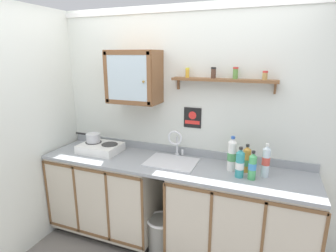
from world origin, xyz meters
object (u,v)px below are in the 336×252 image
Objects in this scene: saucepan at (93,137)px; bottle_detergent_teal_4 at (240,164)px; hot_plate_stove at (100,148)px; bottle_opaque_white_1 at (232,155)px; wall_cabinet at (134,77)px; trash_bin at (161,234)px; bottle_water_clear_3 at (266,161)px; warning_sign at (192,118)px; bottle_soda_green_2 at (252,166)px; sink at (172,164)px; bottle_juice_amber_0 at (247,160)px.

bottle_detergent_teal_4 is (1.60, -0.11, -0.02)m from saucepan.
bottle_opaque_white_1 is at bearing 1.28° from hot_plate_stove.
wall_cabinet reaches higher than trash_bin.
saucepan is 1.03× the size of bottle_water_clear_3.
bottle_water_clear_3 is at bearing -19.21° from warning_sign.
wall_cabinet is at bearing -165.99° from warning_sign.
bottle_soda_green_2 is 0.85× the size of bottle_water_clear_3.
trash_bin is at bearing -32.53° from wall_cabinet.
wall_cabinet is 1.38× the size of trash_bin.
saucepan is at bearing -179.73° from bottle_opaque_white_1.
bottle_detergent_teal_4 is at bearing 177.06° from bottle_soda_green_2.
bottle_detergent_teal_4 is 1.32× the size of warning_sign.
bottle_water_clear_3 is (0.29, -0.03, -0.01)m from bottle_opaque_white_1.
saucepan reaches higher than hot_plate_stove.
bottle_soda_green_2 is (0.76, -0.11, 0.14)m from sink.
trash_bin is at bearing -10.22° from saucepan.
saucepan is 1.26m from trash_bin.
sink is at bearing -0.87° from saucepan.
trash_bin is at bearing -171.56° from bottle_water_clear_3.
sink reaches higher than hot_plate_stove.
saucepan is at bearing 179.32° from bottle_water_clear_3.
sink is 2.36× the size of warning_sign.
bottle_soda_green_2 is at bearing -7.85° from sink.
trash_bin is at bearing -166.59° from bottle_juice_amber_0.
warning_sign is at bearing 150.79° from bottle_soda_green_2.
bottle_water_clear_3 is (0.16, -0.04, 0.03)m from bottle_juice_amber_0.
bottle_juice_amber_0 is (1.53, 0.05, 0.07)m from hot_plate_stove.
wall_cabinet reaches higher than bottle_opaque_white_1.
wall_cabinet is 1.62m from trash_bin.
hot_plate_stove is 0.15m from saucepan.
saucepan is 1.70m from bottle_soda_green_2.
wall_cabinet is at bearing 10.60° from saucepan.
bottle_detergent_teal_4 is at bearing -155.78° from bottle_water_clear_3.
bottle_detergent_teal_4 reaches higher than saucepan.
warning_sign reaches higher than bottle_water_clear_3.
wall_cabinet is at bearing 170.15° from bottle_soda_green_2.
bottle_water_clear_3 is 0.79× the size of trash_bin.
bottle_soda_green_2 is at bearing -29.21° from warning_sign.
trash_bin is at bearing -112.33° from sink.
hot_plate_stove is at bearing -178.72° from bottle_opaque_white_1.
wall_cabinet is at bearing 169.52° from bottle_detergent_teal_4.
sink is 1.59× the size of saucepan.
wall_cabinet reaches higher than hot_plate_stove.
hot_plate_stove is at bearing 176.58° from bottle_soda_green_2.
bottle_juice_amber_0 is 1.35m from wall_cabinet.
bottle_soda_green_2 is at bearing -4.02° from saucepan.
hot_plate_stove is 1.59× the size of bottle_detergent_teal_4.
warning_sign is at bearing 14.01° from wall_cabinet.
bottle_juice_amber_0 is at bearing -3.37° from wall_cabinet.
bottle_opaque_white_1 reaches higher than bottle_water_clear_3.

